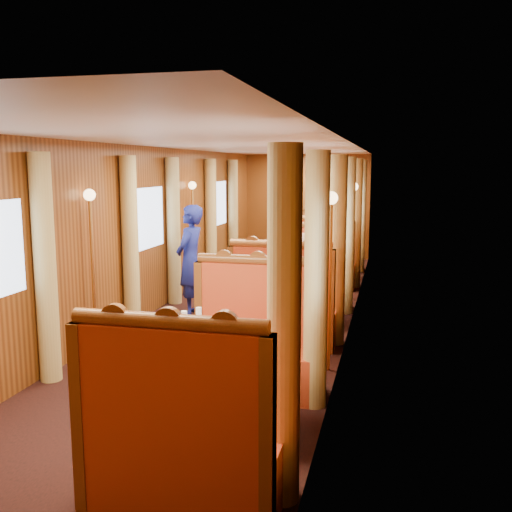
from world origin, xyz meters
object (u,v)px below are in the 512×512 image
(banquette_near_fwd, at_px, (181,445))
(tea_tray, at_px, (212,347))
(rose_vase_far, at_px, (326,232))
(teapot_left, at_px, (199,342))
(table_near, at_px, (225,393))
(passenger, at_px, (305,263))
(banquette_mid_aft, at_px, (307,281))
(fruit_plate, at_px, (259,355))
(rose_vase_mid, at_px, (297,259))
(steward, at_px, (190,260))
(table_mid, at_px, (296,298))
(teapot_back, at_px, (216,338))
(teapot_right, at_px, (213,346))
(banquette_far_aft, at_px, (331,250))
(banquette_mid_fwd, at_px, (283,312))
(table_far, at_px, (325,259))
(banquette_near_aft, at_px, (255,349))
(banquette_far_fwd, at_px, (319,265))

(banquette_near_fwd, bearing_deg, tea_tray, 96.22)
(rose_vase_far, bearing_deg, teapot_left, -91.61)
(table_near, relative_size, passenger, 1.38)
(tea_tray, bearing_deg, banquette_mid_aft, 88.62)
(banquette_mid_aft, height_order, fruit_plate, banquette_mid_aft)
(rose_vase_mid, xyz_separation_m, steward, (-1.62, 0.11, -0.10))
(passenger, bearing_deg, rose_vase_mid, -89.54)
(table_mid, distance_m, banquette_mid_aft, 1.02)
(teapot_left, distance_m, teapot_back, 0.15)
(teapot_right, relative_size, steward, 0.09)
(rose_vase_mid, bearing_deg, passenger, 90.46)
(banquette_mid_aft, distance_m, banquette_far_aft, 3.50)
(teapot_back, distance_m, fruit_plate, 0.44)
(rose_vase_mid, bearing_deg, teapot_right, -90.96)
(banquette_mid_aft, xyz_separation_m, steward, (-1.62, -0.87, 0.40))
(teapot_right, bearing_deg, banquette_mid_aft, 72.53)
(rose_vase_far, bearing_deg, tea_tray, -90.93)
(teapot_right, bearing_deg, fruit_plate, -17.84)
(banquette_mid_fwd, xyz_separation_m, rose_vase_mid, (0.01, 1.05, 0.50))
(banquette_mid_aft, height_order, rose_vase_far, banquette_mid_aft)
(teapot_back, xyz_separation_m, passenger, (0.09, 4.26, -0.08))
(banquette_mid_fwd, xyz_separation_m, table_far, (0.00, 4.51, -0.05))
(table_near, relative_size, banquette_near_aft, 0.78)
(teapot_right, bearing_deg, banquette_far_aft, 72.83)
(banquette_far_aft, bearing_deg, rose_vase_mid, -89.92)
(tea_tray, relative_size, passenger, 0.45)
(banquette_near_aft, height_order, steward, steward)
(table_near, xyz_separation_m, banquette_far_aft, (0.00, 8.01, 0.05))
(banquette_near_fwd, relative_size, rose_vase_mid, 3.72)
(banquette_far_fwd, bearing_deg, fruit_plate, -87.06)
(banquette_mid_aft, bearing_deg, teapot_right, -90.69)
(teapot_left, height_order, steward, steward)
(rose_vase_far, xyz_separation_m, steward, (-1.62, -3.35, -0.10))
(banquette_mid_aft, bearing_deg, banquette_mid_fwd, -90.00)
(teapot_back, distance_m, steward, 3.91)
(banquette_near_fwd, height_order, banquette_far_aft, same)
(banquette_near_aft, bearing_deg, table_near, -90.00)
(banquette_near_fwd, height_order, passenger, banquette_near_fwd)
(rose_vase_mid, distance_m, rose_vase_far, 3.45)
(banquette_near_fwd, height_order, teapot_left, banquette_near_fwd)
(fruit_plate, bearing_deg, steward, 117.07)
(banquette_near_fwd, distance_m, rose_vase_mid, 4.58)
(passenger, bearing_deg, table_near, -90.00)
(rose_vase_mid, distance_m, passenger, 0.78)
(table_far, height_order, tea_tray, tea_tray)
(banquette_mid_fwd, distance_m, tea_tray, 2.52)
(banquette_near_aft, xyz_separation_m, fruit_plate, (0.31, -1.15, 0.35))
(banquette_near_aft, height_order, fruit_plate, banquette_near_aft)
(banquette_far_fwd, height_order, rose_vase_mid, banquette_far_fwd)
(banquette_mid_fwd, distance_m, banquette_far_aft, 5.53)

